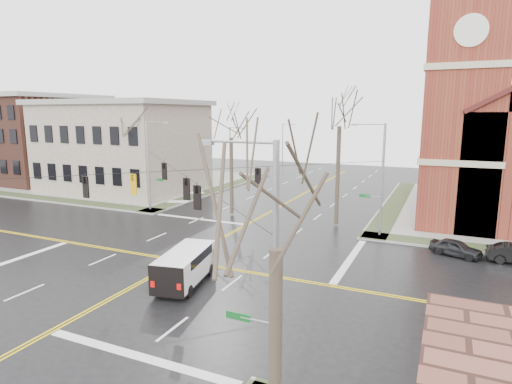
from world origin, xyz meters
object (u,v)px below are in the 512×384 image
at_px(signal_pole_ne, 380,177).
at_px(tree_nw_near, 231,133).
at_px(tree_nw_far, 133,130).
at_px(tree_ne, 340,119).
at_px(cargo_van, 187,264).
at_px(tree_se, 276,233).
at_px(parked_car_a, 456,248).
at_px(streetlight_north_b, 283,144).
at_px(signal_pole_se, 270,274).
at_px(streetlight_north_a, 231,154).
at_px(signal_pole_nw, 150,163).

relative_size(signal_pole_ne, tree_nw_near, 0.81).
distance_m(tree_nw_far, tree_ne, 22.27).
xyz_separation_m(cargo_van, tree_nw_near, (-5.49, 16.35, 6.90)).
distance_m(tree_nw_far, tree_se, 38.34).
bearing_deg(parked_car_a, streetlight_north_b, 55.79).
relative_size(streetlight_north_b, tree_se, 0.84).
height_order(cargo_van, tree_ne, tree_ne).
height_order(tree_nw_far, tree_ne, tree_ne).
xyz_separation_m(signal_pole_se, tree_se, (1.02, -2.08, 2.01)).
bearing_deg(streetlight_north_b, signal_pole_ne, -58.95).
height_order(streetlight_north_a, tree_nw_near, tree_nw_near).
bearing_deg(tree_se, tree_nw_near, 119.64).
bearing_deg(tree_se, parked_car_a, 78.00).
bearing_deg(tree_nw_far, cargo_van, -43.57).
xyz_separation_m(signal_pole_nw, tree_ne, (18.74, 2.06, 4.44)).
bearing_deg(signal_pole_nw, signal_pole_se, -45.45).
bearing_deg(streetlight_north_a, tree_nw_far, -105.97).
height_order(parked_car_a, tree_nw_near, tree_nw_near).
relative_size(signal_pole_ne, streetlight_north_b, 1.12).
height_order(signal_pole_nw, tree_se, tree_se).
height_order(tree_nw_far, tree_se, tree_nw_far).
relative_size(tree_nw_near, tree_ne, 0.86).
relative_size(signal_pole_ne, tree_se, 0.94).
distance_m(tree_nw_near, tree_se, 30.97).
relative_size(cargo_van, tree_nw_near, 0.49).
distance_m(parked_car_a, tree_nw_far, 33.12).
height_order(tree_nw_near, tree_se, tree_nw_near).
height_order(cargo_van, tree_nw_near, tree_nw_near).
distance_m(tree_ne, tree_se, 27.69).
relative_size(streetlight_north_a, cargo_van, 1.45).
bearing_deg(streetlight_north_a, tree_ne, -38.63).
xyz_separation_m(tree_nw_near, tree_ne, (10.38, 0.24, 1.32)).
bearing_deg(cargo_van, tree_nw_far, 125.60).
distance_m(cargo_van, parked_car_a, 18.84).
xyz_separation_m(signal_pole_nw, tree_se, (23.66, -25.08, 2.01)).
distance_m(signal_pole_nw, streetlight_north_a, 16.52).
bearing_deg(tree_nw_near, signal_pole_nw, -167.74).
bearing_deg(signal_pole_nw, parked_car_a, -5.28).
bearing_deg(signal_pole_ne, streetlight_north_a, 143.10).
bearing_deg(tree_nw_far, streetlight_north_b, 83.13).
bearing_deg(tree_nw_far, signal_pole_nw, -29.35).
bearing_deg(streetlight_north_b, signal_pole_se, -69.73).
xyz_separation_m(cargo_van, tree_nw_far, (-17.34, 16.49, 6.96)).
relative_size(cargo_van, tree_se, 0.57).
height_order(signal_pole_se, streetlight_north_b, signal_pole_se).
height_order(parked_car_a, tree_se, tree_se).
bearing_deg(signal_pole_se, tree_nw_near, 119.93).
bearing_deg(signal_pole_nw, tree_nw_far, 150.65).
relative_size(signal_pole_nw, tree_se, 0.94).
bearing_deg(signal_pole_nw, tree_ne, 6.26).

